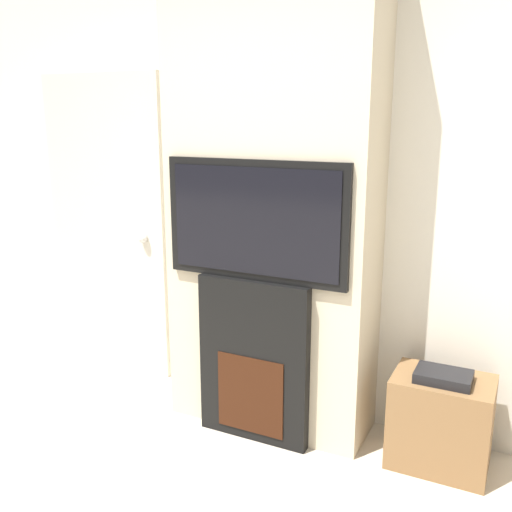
# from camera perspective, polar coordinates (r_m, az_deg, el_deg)

# --- Properties ---
(wall_back) EXTENTS (6.00, 0.06, 2.70)m
(wall_back) POSITION_cam_1_polar(r_m,az_deg,el_deg) (3.31, 3.45, 6.94)
(wall_back) COLOR silver
(wall_back) RESTS_ON ground_plane
(chimney_breast) EXTENTS (1.14, 0.42, 2.70)m
(chimney_breast) POSITION_cam_1_polar(r_m,az_deg,el_deg) (3.10, 1.72, 6.48)
(chimney_breast) COLOR beige
(chimney_breast) RESTS_ON ground_plane
(fireplace) EXTENTS (0.63, 0.15, 0.91)m
(fireplace) POSITION_cam_1_polar(r_m,az_deg,el_deg) (3.16, -0.01, -10.33)
(fireplace) COLOR black
(fireplace) RESTS_ON ground_plane
(television) EXTENTS (1.01, 0.07, 0.63)m
(television) POSITION_cam_1_polar(r_m,az_deg,el_deg) (2.93, -0.03, 3.55)
(television) COLOR black
(television) RESTS_ON fireplace
(media_stand) EXTENTS (0.49, 0.34, 0.53)m
(media_stand) POSITION_cam_1_polar(r_m,az_deg,el_deg) (3.14, 17.97, -15.37)
(media_stand) COLOR brown
(media_stand) RESTS_ON ground_plane
(entry_door) EXTENTS (0.94, 0.09, 2.02)m
(entry_door) POSITION_cam_1_polar(r_m,az_deg,el_deg) (4.03, -14.65, 2.82)
(entry_door) COLOR beige
(entry_door) RESTS_ON ground_plane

